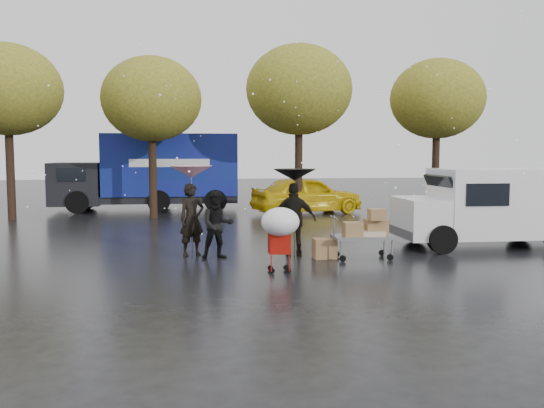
{
  "coord_description": "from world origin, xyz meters",
  "views": [
    {
      "loc": [
        -1.7,
        -13.75,
        2.65
      ],
      "look_at": [
        0.21,
        1.0,
        1.32
      ],
      "focal_mm": 38.0,
      "sensor_mm": 36.0,
      "label": 1
    }
  ],
  "objects": [
    {
      "name": "ground",
      "position": [
        0.0,
        0.0,
        0.0
      ],
      "size": [
        90.0,
        90.0,
        0.0
      ],
      "primitive_type": "plane",
      "color": "black",
      "rests_on": "ground"
    },
    {
      "name": "vendor_cart",
      "position": [
        2.47,
        0.07,
        0.73
      ],
      "size": [
        1.52,
        0.8,
        1.27
      ],
      "color": "slate",
      "rests_on": "ground"
    },
    {
      "name": "person_pink",
      "position": [
        -1.86,
        1.13,
        0.93
      ],
      "size": [
        0.8,
        0.68,
        1.86
      ],
      "primitive_type": "imported",
      "rotation": [
        0.0,
        0.0,
        0.42
      ],
      "color": "black",
      "rests_on": "ground"
    },
    {
      "name": "blue_truck",
      "position": [
        -3.75,
        13.21,
        1.76
      ],
      "size": [
        8.3,
        2.6,
        3.5
      ],
      "color": "navy",
      "rests_on": "ground"
    },
    {
      "name": "umbrella_pink",
      "position": [
        -1.86,
        1.13,
        2.16
      ],
      "size": [
        1.1,
        1.1,
        2.31
      ],
      "color": "#4C4C4C",
      "rests_on": "ground"
    },
    {
      "name": "person_middle",
      "position": [
        -1.22,
        0.6,
        0.85
      ],
      "size": [
        0.9,
        0.75,
        1.7
      ],
      "primitive_type": "imported",
      "rotation": [
        0.0,
        0.0,
        0.13
      ],
      "color": "black",
      "rests_on": "ground"
    },
    {
      "name": "tree_row",
      "position": [
        -0.47,
        10.0,
        5.02
      ],
      "size": [
        21.6,
        4.4,
        7.12
      ],
      "color": "black",
      "rests_on": "ground"
    },
    {
      "name": "box_ground_near",
      "position": [
        1.45,
        0.28,
        0.25
      ],
      "size": [
        0.57,
        0.47,
        0.5
      ],
      "primitive_type": "cube",
      "rotation": [
        0.0,
        0.0,
        0.04
      ],
      "color": "brown",
      "rests_on": "ground"
    },
    {
      "name": "shopping_cart",
      "position": [
        0.08,
        -1.38,
        1.06
      ],
      "size": [
        0.84,
        0.84,
        1.46
      ],
      "color": "#9F1109",
      "rests_on": "ground"
    },
    {
      "name": "white_van",
      "position": [
        6.48,
        1.47,
        1.16
      ],
      "size": [
        4.91,
        2.18,
        2.2
      ],
      "color": "white",
      "rests_on": "ground"
    },
    {
      "name": "yellow_taxi",
      "position": [
        3.01,
        10.79,
        0.83
      ],
      "size": [
        5.21,
        3.27,
        1.65
      ],
      "primitive_type": "imported",
      "rotation": [
        0.0,
        0.0,
        1.86
      ],
      "color": "gold",
      "rests_on": "ground"
    },
    {
      "name": "box_ground_far",
      "position": [
        1.54,
        0.48,
        0.17
      ],
      "size": [
        0.53,
        0.47,
        0.34
      ],
      "primitive_type": "cube",
      "rotation": [
        0.0,
        0.0,
        0.35
      ],
      "color": "brown",
      "rests_on": "ground"
    },
    {
      "name": "umbrella_black",
      "position": [
        0.76,
        0.74,
        2.09
      ],
      "size": [
        1.12,
        1.12,
        2.24
      ],
      "color": "#4C4C4C",
      "rests_on": "ground"
    },
    {
      "name": "person_black",
      "position": [
        0.76,
        0.74,
        0.94
      ],
      "size": [
        1.18,
        0.68,
        1.88
      ],
      "primitive_type": "imported",
      "rotation": [
        0.0,
        0.0,
        2.93
      ],
      "color": "black",
      "rests_on": "ground"
    }
  ]
}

